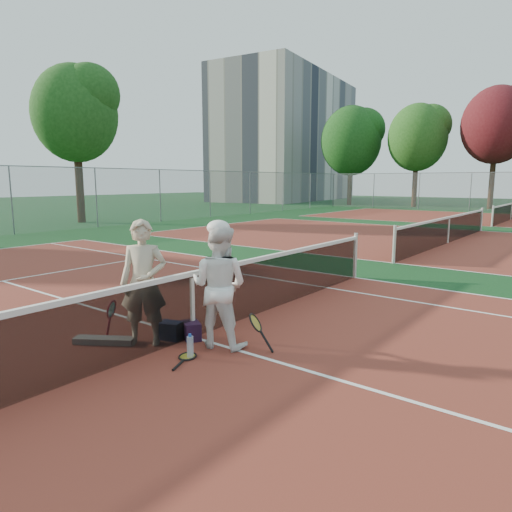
% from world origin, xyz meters
% --- Properties ---
extents(ground, '(130.00, 130.00, 0.00)m').
position_xyz_m(ground, '(0.00, 0.00, 0.00)').
color(ground, '#0F3717').
rests_on(ground, ground).
extents(court_main, '(23.77, 10.97, 0.01)m').
position_xyz_m(court_main, '(0.00, 0.00, 0.00)').
color(court_main, maroon).
rests_on(court_main, ground).
extents(court_far_a, '(23.77, 10.97, 0.01)m').
position_xyz_m(court_far_a, '(0.00, 13.50, 0.00)').
color(court_far_a, maroon).
rests_on(court_far_a, ground).
extents(court_far_b, '(23.77, 10.97, 0.01)m').
position_xyz_m(court_far_b, '(0.00, 27.00, 0.00)').
color(court_far_b, maroon).
rests_on(court_far_b, ground).
extents(net_main, '(0.10, 10.98, 1.02)m').
position_xyz_m(net_main, '(0.00, 0.00, 0.51)').
color(net_main, black).
rests_on(net_main, ground).
extents(net_far_a, '(0.10, 10.98, 1.02)m').
position_xyz_m(net_far_a, '(0.00, 13.50, 0.51)').
color(net_far_a, black).
rests_on(net_far_a, ground).
extents(net_far_b, '(0.10, 10.98, 1.02)m').
position_xyz_m(net_far_b, '(0.00, 27.00, 0.51)').
color(net_far_b, black).
rests_on(net_far_b, ground).
extents(fence_left, '(0.06, 54.50, 3.00)m').
position_xyz_m(fence_left, '(-16.00, 6.75, 1.50)').
color(fence_left, slate).
rests_on(fence_left, ground).
extents(apartment_block, '(12.96, 23.18, 15.00)m').
position_xyz_m(apartment_block, '(-28.00, 44.00, 7.50)').
color(apartment_block, beige).
rests_on(apartment_block, ground).
extents(player_a, '(0.79, 0.75, 1.81)m').
position_xyz_m(player_a, '(-0.35, -0.61, 0.91)').
color(player_a, '#BAAC90').
rests_on(player_a, ground).
extents(player_b, '(1.00, 0.87, 1.75)m').
position_xyz_m(player_b, '(0.54, 0.00, 0.87)').
color(player_b, white).
rests_on(player_b, ground).
extents(racket_red, '(0.27, 0.31, 0.59)m').
position_xyz_m(racket_red, '(-0.90, -0.79, 0.30)').
color(racket_red, maroon).
rests_on(racket_red, ground).
extents(racket_black_held, '(0.42, 0.37, 0.52)m').
position_xyz_m(racket_black_held, '(1.08, 0.15, 0.26)').
color(racket_black_held, black).
rests_on(racket_black_held, ground).
extents(racket_spare, '(0.49, 0.66, 0.04)m').
position_xyz_m(racket_spare, '(0.51, -0.61, 0.02)').
color(racket_spare, black).
rests_on(racket_spare, ground).
extents(sports_bag_navy, '(0.39, 0.32, 0.27)m').
position_xyz_m(sports_bag_navy, '(-0.22, -0.26, 0.13)').
color(sports_bag_navy, black).
rests_on(sports_bag_navy, ground).
extents(sports_bag_purple, '(0.40, 0.36, 0.27)m').
position_xyz_m(sports_bag_purple, '(0.04, -0.07, 0.13)').
color(sports_bag_purple, black).
rests_on(sports_bag_purple, ground).
extents(net_cover_canvas, '(0.85, 0.64, 0.09)m').
position_xyz_m(net_cover_canvas, '(-0.84, -0.98, 0.05)').
color(net_cover_canvas, slate).
rests_on(net_cover_canvas, ground).
extents(water_bottle, '(0.09, 0.09, 0.30)m').
position_xyz_m(water_bottle, '(0.56, -0.60, 0.15)').
color(water_bottle, '#C9E9FF').
rests_on(water_bottle, ground).
extents(tree_back_0, '(5.81, 5.81, 9.55)m').
position_xyz_m(tree_back_0, '(-15.85, 37.04, 6.19)').
color(tree_back_0, '#382314').
rests_on(tree_back_0, ground).
extents(tree_back_1, '(5.21, 5.21, 9.20)m').
position_xyz_m(tree_back_1, '(-9.58, 37.51, 6.18)').
color(tree_back_1, '#382314').
rests_on(tree_back_1, ground).
extents(tree_back_maroon, '(5.52, 5.52, 10.09)m').
position_xyz_m(tree_back_maroon, '(-3.37, 38.28, 6.89)').
color(tree_back_maroon, '#382314').
rests_on(tree_back_maroon, ground).
extents(tree_left_1, '(4.61, 4.61, 8.68)m').
position_xyz_m(tree_left_1, '(-19.13, 9.85, 5.99)').
color(tree_left_1, '#382314').
rests_on(tree_left_1, ground).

